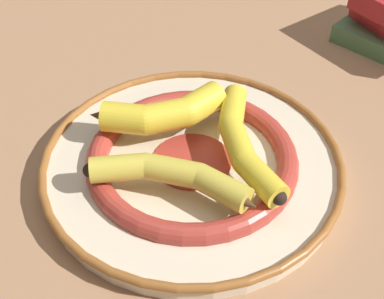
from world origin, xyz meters
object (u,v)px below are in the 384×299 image
Objects in this scene: banana_b at (242,140)px; banana_c at (173,176)px; banana_a at (162,113)px; decorative_bowl at (192,163)px.

banana_c is (0.09, 0.03, -0.00)m from banana_b.
banana_c is (0.02, 0.10, -0.00)m from banana_a.
banana_b and banana_c have the same top height.
decorative_bowl is 0.07m from banana_c.
banana_b is at bearing -128.66° from banana_c.
banana_b is at bearing -42.17° from banana_a.
banana_a is 0.11m from banana_b.
banana_a is 0.86× the size of banana_b.
banana_b is 0.10m from banana_c.
banana_a is at bearing -69.73° from decorative_bowl.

